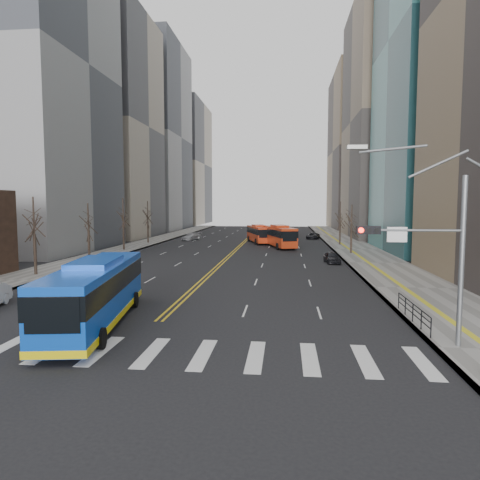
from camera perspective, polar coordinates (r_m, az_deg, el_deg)
The scene contains 15 objects.
ground at distance 20.77m, azimuth -14.94°, elevation -14.18°, with size 220.00×220.00×0.00m, color black.
sidewalk_right at distance 64.49m, azimuth 15.23°, elevation -1.24°, with size 7.00×130.00×0.15m, color slate.
sidewalk_left at distance 67.91m, azimuth -14.39°, elevation -0.92°, with size 5.00×130.00×0.15m, color slate.
crosswalk at distance 20.77m, azimuth -14.94°, elevation -14.16°, with size 26.70×4.00×0.01m.
centerline at distance 73.96m, azimuth 0.46°, elevation -0.36°, with size 0.55×100.00×0.01m.
office_towers at distance 88.79m, azimuth 1.43°, elevation 16.01°, with size 83.00×134.00×58.00m.
signal_mast at distance 21.44m, azimuth 23.97°, elevation -0.54°, with size 5.37×0.37×9.39m.
pedestrian_railing at distance 26.01m, azimuth 22.06°, elevation -8.60°, with size 0.06×6.06×1.02m.
street_trees at distance 54.80m, azimuth -9.14°, elevation 2.85°, with size 35.20×47.20×7.60m.
blue_bus at distance 25.06m, azimuth -18.62°, elevation -6.43°, with size 4.64×12.91×3.67m.
red_bus_near at distance 66.36m, azimuth 5.29°, elevation 0.68°, with size 5.51×11.17×3.46m.
red_bus_far at distance 73.49m, azimuth 2.49°, elevation 0.97°, with size 4.85×10.06×3.15m.
car_dark_mid at distance 49.81m, azimuth 12.16°, elevation -2.27°, with size 1.52×3.78×1.29m, color black.
car_silver at distance 79.86m, azimuth -6.47°, elevation 0.47°, with size 1.89×4.65×1.35m, color #A3A4A9.
car_dark_far at distance 83.22m, azimuth 9.70°, elevation 0.56°, with size 2.00×4.33×1.20m, color black.
Camera 1 is at (7.15, -18.31, 6.71)m, focal length 32.00 mm.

